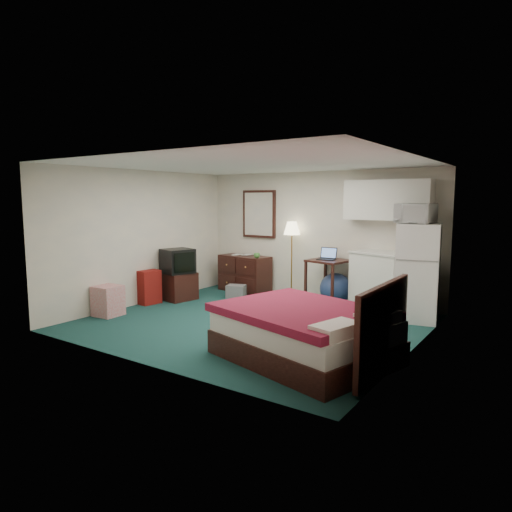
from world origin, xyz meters
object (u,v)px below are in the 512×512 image
Objects in this scene: desk at (329,282)px; suitcase at (150,287)px; bed at (305,334)px; tv_stand at (179,286)px; kitchen_counter at (383,283)px; dresser at (245,273)px; floor_lamp at (292,260)px; fridge at (418,272)px.

suitcase is at bearing -135.72° from desk.
bed is 3.96m from tv_stand.
kitchen_counter reaches higher than suitcase.
dresser reaches higher than suitcase.
bed is 3.11× the size of suitcase.
desk reaches higher than bed.
floor_lamp reaches higher than desk.
kitchen_counter is (1.92, -0.14, -0.25)m from floor_lamp.
floor_lamp is at bearing -166.15° from kitchen_counter.
dresser is 1.52m from tv_stand.
desk is 1.46× the size of tv_stand.
dresser is 2.02m from desk.
fridge is at bearing 91.06° from bed.
floor_lamp is 2.61× the size of tv_stand.
fridge is at bearing 3.02° from desk.
tv_stand is at bearing -105.78° from dresser.
fridge is at bearing -4.21° from kitchen_counter.
fridge is 2.72× the size of tv_stand.
floor_lamp reaches higher than kitchen_counter.
desk is 0.54× the size of fridge.
suitcase is at bearing -133.00° from floor_lamp.
fridge reaches higher than dresser.
fridge reaches higher than suitcase.
desk is at bearing 36.13° from tv_stand.
fridge is (0.66, -0.27, 0.28)m from kitchen_counter.
bed is (-0.65, -2.63, -0.47)m from fridge.
dresser is 0.74× the size of floor_lamp.
suitcase is (-2.81, -1.86, -0.11)m from desk.
dresser is 3.73m from fridge.
bed is at bearing -57.60° from floor_lamp.
floor_lamp reaches higher than suitcase.
kitchen_counter reaches higher than desk.
tv_stand is (-3.64, 1.58, -0.05)m from bed.
kitchen_counter is at bearing 13.19° from desk.
fridge is (1.68, -0.23, 0.37)m from desk.
fridge is at bearing 27.85° from suitcase.
desk reaches higher than dresser.
dresser is 1.94× the size of tv_stand.
fridge is 4.80m from suitcase.
fridge reaches higher than desk.
floor_lamp reaches higher than bed.
tv_stand is (-1.71, -1.47, -0.49)m from floor_lamp.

